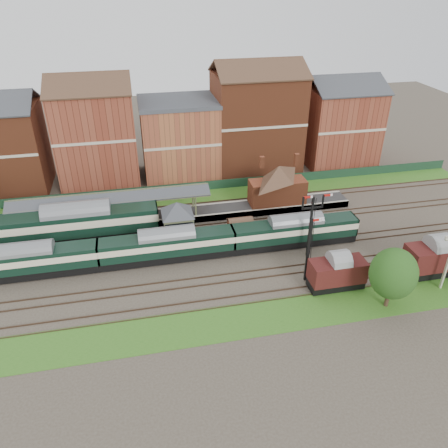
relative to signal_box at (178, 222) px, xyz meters
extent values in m
plane|color=#473D33|center=(3.00, -3.25, -3.19)|extent=(160.00, 160.00, 0.00)
cube|color=#2D6619|center=(3.00, 12.75, -3.16)|extent=(90.00, 4.50, 0.06)
cube|color=#2D6619|center=(3.00, -15.25, -3.16)|extent=(90.00, 5.00, 0.06)
cube|color=#193823|center=(3.00, 14.75, -2.44)|extent=(90.00, 0.12, 1.50)
cube|color=#2D2D2D|center=(-2.00, 6.50, -2.69)|extent=(55.00, 3.40, 1.00)
cube|color=#6A7755|center=(0.00, 0.00, -1.99)|extent=(3.40, 3.20, 2.40)
cube|color=#525736|center=(0.00, 0.00, 0.21)|extent=(3.60, 3.40, 2.00)
pyramid|color=#383A3F|center=(0.00, 0.00, 2.01)|extent=(5.40, 5.40, 1.60)
cube|color=maroon|center=(8.00, 0.00, -2.09)|extent=(3.00, 2.40, 2.20)
cube|color=#4C3323|center=(8.00, -0.65, -0.64)|extent=(3.20, 1.34, 0.79)
cube|color=#4C3323|center=(8.00, 0.65, -0.64)|extent=(3.20, 1.34, 0.79)
cube|color=brown|center=(15.00, 6.50, -0.44)|extent=(8.00, 3.00, 3.50)
pyramid|color=#4C3323|center=(15.00, 6.50, 2.41)|extent=(8.10, 8.10, 2.20)
cube|color=brown|center=(12.50, 6.50, 2.91)|extent=(0.60, 0.60, 1.60)
cube|color=brown|center=(17.50, 6.50, 2.91)|extent=(0.60, 0.60, 1.60)
cube|color=#525736|center=(-19.00, 5.20, -0.49)|extent=(0.22, 0.22, 3.40)
cube|color=#525736|center=(3.00, 7.80, -0.49)|extent=(0.22, 0.22, 3.40)
cube|color=#383A3F|center=(-8.00, 5.55, 1.41)|extent=(26.00, 1.99, 0.90)
cube|color=#383A3F|center=(-8.00, 7.45, 1.41)|extent=(26.00, 1.99, 0.90)
cube|color=#525736|center=(-8.00, 6.50, 1.79)|extent=(26.00, 0.20, 0.20)
cube|color=black|center=(15.00, -5.75, 0.81)|extent=(0.25, 0.25, 8.00)
cube|color=black|center=(15.00, -5.75, 3.41)|extent=(2.60, 0.18, 0.18)
cube|color=#B2140F|center=(14.35, -5.75, 4.86)|extent=(1.10, 0.08, 0.25)
cube|color=#B2140F|center=(16.75, -5.75, 4.86)|extent=(1.10, 0.08, 0.25)
cube|color=black|center=(13.00, -10.25, 0.81)|extent=(0.25, 0.25, 8.00)
cube|color=#B2140F|center=(13.55, -10.25, 4.51)|extent=(1.10, 0.08, 0.25)
cube|color=beige|center=(27.00, -14.75, 0.31)|extent=(0.22, 0.22, 7.00)
cube|color=maroon|center=(-10.00, 21.75, 4.31)|extent=(12.00, 10.00, 15.00)
cube|color=#A15934|center=(3.00, 21.75, 2.81)|extent=(12.00, 10.00, 12.00)
cube|color=brown|center=(16.00, 21.75, 4.81)|extent=(14.00, 10.00, 16.00)
cube|color=maroon|center=(31.00, 21.75, 3.31)|extent=(12.00, 10.00, 13.00)
cube|color=black|center=(-17.50, -3.25, -2.55)|extent=(15.84, 2.22, 0.97)
cube|color=black|center=(-17.50, -3.25, -0.92)|extent=(15.84, 2.46, 2.29)
cube|color=beige|center=(-17.50, -3.25, -0.64)|extent=(15.86, 2.50, 0.79)
cube|color=slate|center=(-17.50, -3.25, 0.36)|extent=(15.84, 2.46, 0.53)
cube|color=black|center=(-1.66, -3.25, -2.55)|extent=(15.84, 2.22, 0.97)
cube|color=black|center=(-1.66, -3.25, -0.92)|extent=(15.84, 2.46, 2.29)
cube|color=beige|center=(-1.66, -3.25, -0.64)|extent=(15.86, 2.50, 0.79)
cube|color=slate|center=(-1.66, -3.25, 0.36)|extent=(15.84, 2.46, 0.53)
cube|color=black|center=(14.18, -3.25, -2.55)|extent=(15.84, 2.22, 0.97)
cube|color=black|center=(14.18, -3.25, -0.92)|extent=(15.84, 2.46, 2.29)
cube|color=beige|center=(14.18, -3.25, -0.64)|extent=(15.86, 2.50, 0.79)
cube|color=slate|center=(14.18, -3.25, 0.36)|extent=(15.84, 2.46, 0.53)
cube|color=black|center=(-12.14, 3.25, -2.43)|extent=(19.81, 2.77, 1.21)
cube|color=black|center=(-12.14, 3.25, -0.39)|extent=(19.81, 3.08, 2.86)
cube|color=beige|center=(-12.14, 3.25, -0.05)|extent=(19.83, 3.12, 0.99)
cube|color=slate|center=(-12.14, 3.25, 1.21)|extent=(19.81, 3.08, 0.66)
cube|color=black|center=(15.72, -12.25, -2.58)|extent=(5.98, 2.20, 0.90)
cube|color=#401212|center=(15.72, -12.25, -0.94)|extent=(5.98, 2.59, 2.39)
cube|color=gray|center=(15.72, -12.25, 0.37)|extent=(5.98, 2.59, 0.44)
cube|color=black|center=(27.51, -12.25, -2.53)|extent=(6.64, 2.45, 1.00)
cube|color=#401212|center=(27.51, -12.25, -0.71)|extent=(6.64, 2.88, 2.66)
cube|color=gray|center=(27.51, -12.25, 0.76)|extent=(6.64, 2.88, 0.49)
cylinder|color=#382619|center=(19.64, -16.17, -1.59)|extent=(0.44, 0.44, 3.20)
ellipsoid|color=#1E3E11|center=(19.64, -16.17, 0.97)|extent=(4.71, 4.71, 5.41)
camera|label=1|loc=(-4.03, -46.75, 27.19)|focal=35.00mm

